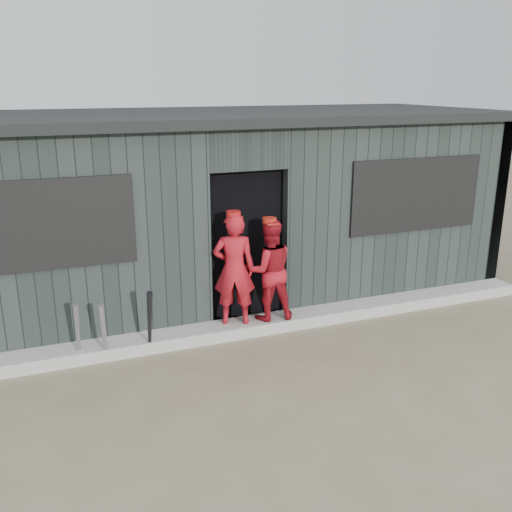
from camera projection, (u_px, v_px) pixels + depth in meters
name	position (u px, v px, depth m)	size (l,w,h in m)	color
ground	(322.00, 404.00, 5.58)	(80.00, 80.00, 0.00)	#6B604A
curb	(255.00, 326.00, 7.18)	(8.00, 0.36, 0.15)	#9F9F9A
bat_left	(78.00, 333.00, 6.27)	(0.07, 0.07, 0.74)	gray
bat_mid	(104.00, 333.00, 6.29)	(0.07, 0.07, 0.72)	gray
bat_right	(150.00, 323.00, 6.42)	(0.07, 0.07, 0.85)	black
player_red_left	(234.00, 269.00, 6.90)	(0.51, 0.33, 1.39)	#AA1520
player_red_right	(269.00, 270.00, 7.05)	(0.62, 0.48, 1.28)	#A4141F
player_grey_back	(252.00, 273.00, 7.66)	(0.55, 0.36, 1.12)	#B4B4B4
dugout	(214.00, 205.00, 8.33)	(8.30, 3.30, 2.62)	black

